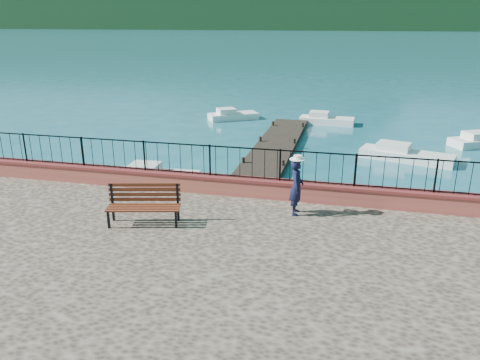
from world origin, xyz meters
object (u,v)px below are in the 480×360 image
at_px(boat_4, 327,118).
at_px(boat_0, 157,173).
at_px(boat_1, 407,152).
at_px(park_bench, 144,213).
at_px(boat_3, 233,114).
at_px(person, 297,187).

bearing_deg(boat_4, boat_0, -111.78).
xyz_separation_m(boat_0, boat_4, (6.14, 13.18, 0.00)).
bearing_deg(boat_1, boat_0, -134.22).
bearing_deg(park_bench, boat_3, 83.74).
relative_size(park_bench, boat_4, 0.59).
height_order(park_bench, boat_0, park_bench).
relative_size(boat_1, boat_4, 1.25).
relative_size(boat_1, boat_3, 1.32).
xyz_separation_m(park_bench, boat_4, (3.72, 19.58, -1.12)).
bearing_deg(person, park_bench, 110.24).
height_order(person, boat_0, person).
distance_m(person, boat_0, 8.05).
height_order(park_bench, boat_4, park_bench).
bearing_deg(boat_3, person, -103.12).
distance_m(park_bench, boat_3, 19.77).
distance_m(person, boat_4, 18.01).
height_order(park_bench, person, person).
xyz_separation_m(boat_1, boat_4, (-4.21, 7.42, 0.00)).
distance_m(boat_0, boat_1, 11.85).
bearing_deg(boat_3, park_bench, -115.38).
bearing_deg(park_bench, person, 9.37).
height_order(boat_0, boat_3, same).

